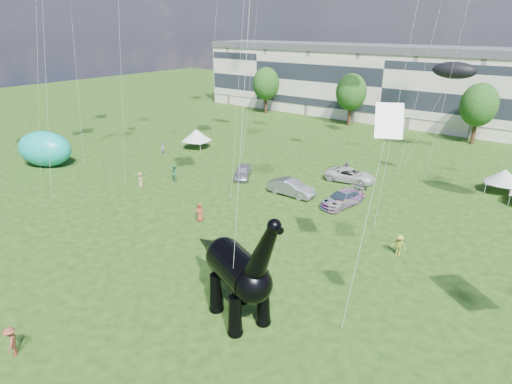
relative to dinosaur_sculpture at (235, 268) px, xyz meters
The scene contains 14 objects.
ground 6.72m from the dinosaur_sculpture, 168.88° to the right, with size 220.00×220.00×0.00m, color #16330C.
terrace_row 62.47m from the dinosaur_sculpture, 102.78° to the left, with size 78.00×11.00×12.00m, color beige.
tree_far_left 63.10m from the dinosaur_sculpture, 124.62° to the left, with size 5.20×5.20×9.44m.
tree_mid_left 54.92m from the dinosaur_sculpture, 108.95° to the left, with size 5.20×5.20×9.44m.
tree_mid_right 52.00m from the dinosaur_sculpture, 87.58° to the left, with size 5.20×5.20×9.44m.
dinosaur_sculpture is the anchor object (origin of this frame).
car_silver 25.02m from the dinosaur_sculpture, 128.20° to the left, with size 1.74×4.32×1.47m, color silver.
car_grey 20.21m from the dinosaur_sculpture, 113.36° to the left, with size 1.74×4.99×1.65m, color slate.
car_white 26.51m from the dinosaur_sculpture, 100.75° to the left, with size 2.55×5.54×1.54m, color silver.
car_dark 19.52m from the dinosaur_sculpture, 97.32° to the left, with size 2.12×5.21×1.51m, color #595960.
gazebo_far 33.96m from the dinosaur_sculpture, 74.10° to the left, with size 3.70×3.70×2.56m.
gazebo_left 38.09m from the dinosaur_sculpture, 138.43° to the left, with size 4.73×4.73×2.76m.
inflatable_teal 38.63m from the dinosaur_sculpture, 167.93° to the left, with size 7.05×4.41×4.41m, color #0C9B91.
visitors 16.00m from the dinosaur_sculpture, 131.15° to the left, with size 44.21×42.15×1.83m.
Camera 1 is at (20.15, -15.47, 16.70)m, focal length 30.00 mm.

